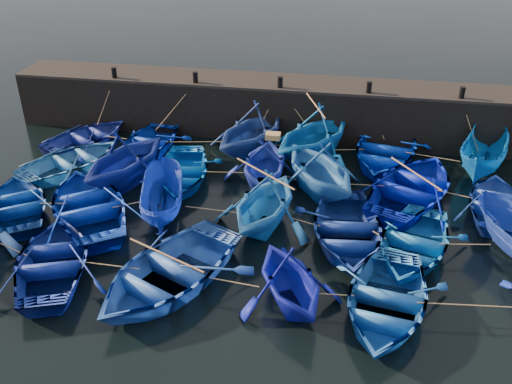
% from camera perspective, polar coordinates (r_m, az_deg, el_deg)
% --- Properties ---
extents(ground, '(120.00, 120.00, 0.00)m').
position_cam_1_polar(ground, '(19.33, -1.64, -6.46)').
color(ground, black).
rests_on(ground, ground).
extents(quay_wall, '(26.00, 2.50, 2.50)m').
position_cam_1_polar(quay_wall, '(27.88, 2.61, 8.35)').
color(quay_wall, black).
rests_on(quay_wall, ground).
extents(quay_top, '(26.00, 2.50, 0.12)m').
position_cam_1_polar(quay_top, '(27.43, 2.68, 10.90)').
color(quay_top, black).
rests_on(quay_top, quay_wall).
extents(bollard_0, '(0.24, 0.24, 0.50)m').
position_cam_1_polar(bollard_0, '(28.59, -14.00, 11.50)').
color(bollard_0, black).
rests_on(bollard_0, quay_top).
extents(bollard_1, '(0.24, 0.24, 0.50)m').
position_cam_1_polar(bollard_1, '(27.26, -6.09, 11.33)').
color(bollard_1, black).
rests_on(bollard_1, quay_top).
extents(bollard_2, '(0.24, 0.24, 0.50)m').
position_cam_1_polar(bollard_2, '(26.49, 2.43, 10.92)').
color(bollard_2, black).
rests_on(bollard_2, quay_top).
extents(bollard_3, '(0.24, 0.24, 0.50)m').
position_cam_1_polar(bollard_3, '(26.30, 11.24, 10.24)').
color(bollard_3, black).
rests_on(bollard_3, quay_top).
extents(bollard_4, '(0.24, 0.24, 0.50)m').
position_cam_1_polar(bollard_4, '(26.72, 19.92, 9.33)').
color(bollard_4, black).
rests_on(bollard_4, quay_top).
extents(boat_0, '(4.90, 5.35, 0.91)m').
position_cam_1_polar(boat_0, '(27.88, -16.54, 5.33)').
color(boat_0, navy).
rests_on(boat_0, ground).
extents(boat_1, '(3.66, 4.78, 0.92)m').
position_cam_1_polar(boat_1, '(26.61, -10.79, 4.91)').
color(boat_1, '#042491').
rests_on(boat_1, ground).
extents(boat_2, '(5.66, 5.96, 2.46)m').
position_cam_1_polar(boat_2, '(25.57, -0.43, 6.29)').
color(boat_2, navy).
rests_on(boat_2, ground).
extents(boat_3, '(6.16, 6.36, 2.56)m').
position_cam_1_polar(boat_3, '(25.17, 5.82, 5.85)').
color(boat_3, '#0B58A8').
rests_on(boat_3, ground).
extents(boat_4, '(4.97, 6.20, 1.15)m').
position_cam_1_polar(boat_4, '(25.76, 12.76, 4.09)').
color(boat_4, '#0025A2').
rests_on(boat_4, ground).
extents(boat_5, '(3.16, 4.98, 1.80)m').
position_cam_1_polar(boat_5, '(25.74, 21.85, 3.39)').
color(boat_5, '#0859A9').
rests_on(boat_5, ground).
extents(boat_6, '(5.32, 5.72, 0.97)m').
position_cam_1_polar(boat_6, '(25.65, -17.96, 2.99)').
color(boat_6, '#2C6AB4').
rests_on(boat_6, ground).
extents(boat_7, '(5.30, 5.68, 2.42)m').
position_cam_1_polar(boat_7, '(23.62, -12.93, 3.35)').
color(boat_7, navy).
rests_on(boat_7, ground).
extents(boat_8, '(3.98, 5.06, 0.95)m').
position_cam_1_polar(boat_8, '(23.74, -7.50, 2.05)').
color(boat_8, blue).
rests_on(boat_8, ground).
extents(boat_9, '(3.73, 4.28, 2.17)m').
position_cam_1_polar(boat_9, '(22.91, 0.92, 2.95)').
color(boat_9, '#192E9F').
rests_on(boat_9, ground).
extents(boat_10, '(5.82, 5.98, 2.40)m').
position_cam_1_polar(boat_10, '(22.44, 6.42, 2.47)').
color(boat_10, blue).
rests_on(boat_10, ground).
extents(boat_11, '(6.06, 6.87, 1.18)m').
position_cam_1_polar(boat_11, '(22.96, 15.45, 0.46)').
color(boat_11, '#000F92').
rests_on(boat_11, ground).
extents(boat_12, '(3.74, 4.75, 0.89)m').
position_cam_1_polar(boat_12, '(23.24, 22.96, -0.99)').
color(boat_12, blue).
rests_on(boat_12, ground).
extents(boat_13, '(5.04, 5.38, 0.91)m').
position_cam_1_polar(boat_13, '(23.12, -22.65, -1.06)').
color(boat_13, navy).
rests_on(boat_13, ground).
extents(boat_14, '(6.36, 6.76, 1.14)m').
position_cam_1_polar(boat_14, '(21.90, -16.37, -1.26)').
color(boat_14, '#052696').
rests_on(boat_14, ground).
extents(boat_15, '(2.48, 4.34, 1.58)m').
position_cam_1_polar(boat_15, '(21.27, -9.43, -0.66)').
color(boat_15, '#0F2B99').
rests_on(boat_15, ground).
extents(boat_16, '(4.55, 4.98, 2.22)m').
position_cam_1_polar(boat_16, '(20.17, 0.84, -0.98)').
color(boat_16, blue).
rests_on(boat_16, ground).
extents(boat_17, '(4.16, 5.45, 1.06)m').
position_cam_1_polar(boat_17, '(19.97, 9.03, -3.70)').
color(boat_17, navy).
rests_on(boat_17, ground).
extents(boat_18, '(4.48, 5.40, 0.97)m').
position_cam_1_polar(boat_18, '(19.83, 15.42, -4.94)').
color(boat_18, blue).
rests_on(boat_18, ground).
extents(boat_21, '(4.86, 5.69, 1.00)m').
position_cam_1_polar(boat_21, '(19.44, -19.59, -6.41)').
color(boat_21, navy).
rests_on(boat_21, ground).
extents(boat_22, '(6.05, 6.82, 1.17)m').
position_cam_1_polar(boat_22, '(17.94, -8.86, -7.82)').
color(boat_22, '#214FB4').
rests_on(boat_22, ground).
extents(boat_23, '(4.49, 4.70, 1.92)m').
position_cam_1_polar(boat_23, '(16.84, 3.38, -8.71)').
color(boat_23, '#0C159D').
rests_on(boat_23, ground).
extents(boat_24, '(4.24, 5.40, 1.02)m').
position_cam_1_polar(boat_24, '(17.21, 12.82, -10.51)').
color(boat_24, '#1854B1').
rests_on(boat_24, ground).
extents(wooden_crate, '(0.57, 0.44, 0.22)m').
position_cam_1_polar(wooden_crate, '(22.35, 1.70, 5.62)').
color(wooden_crate, olive).
rests_on(wooden_crate, boat_9).
extents(mooring_ropes, '(17.75, 11.67, 2.10)m').
position_cam_1_polar(mooring_ropes, '(22.85, 1.17, 2.27)').
color(mooring_ropes, tan).
rests_on(mooring_ropes, ground).
extents(loose_oars, '(10.07, 11.72, 1.45)m').
position_cam_1_polar(loose_oars, '(20.80, 4.29, 2.18)').
color(loose_oars, '#99724C').
rests_on(loose_oars, ground).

